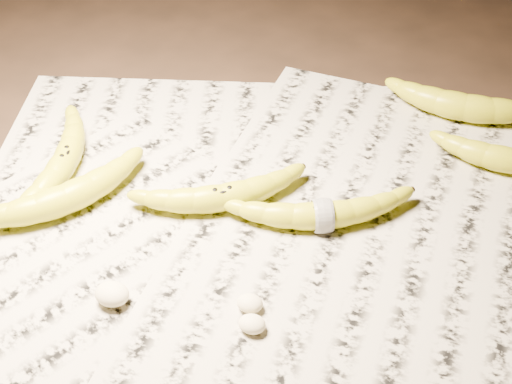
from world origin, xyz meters
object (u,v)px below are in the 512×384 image
(banana_left_a, at_px, (64,159))
(banana_upper_b, at_px, (465,105))
(banana_taped, at_px, (323,213))
(banana_center, at_px, (222,195))
(banana_left_b, at_px, (65,196))

(banana_left_a, relative_size, banana_upper_b, 1.00)
(banana_taped, bearing_deg, banana_left_a, 156.82)
(banana_taped, bearing_deg, banana_center, 159.51)
(banana_center, bearing_deg, banana_left_b, 167.41)
(banana_taped, bearing_deg, banana_left_b, 169.12)
(banana_left_a, height_order, banana_left_b, banana_left_b)
(banana_center, bearing_deg, banana_taped, -28.45)
(banana_left_b, height_order, banana_center, banana_left_b)
(banana_left_a, bearing_deg, banana_upper_b, -69.25)
(banana_center, bearing_deg, banana_upper_b, 15.21)
(banana_center, xyz_separation_m, banana_taped, (0.12, 0.01, -0.00))
(banana_left_a, relative_size, banana_taped, 0.97)
(banana_left_b, bearing_deg, banana_taped, -38.74)
(banana_left_b, distance_m, banana_center, 0.19)
(banana_left_a, xyz_separation_m, banana_upper_b, (0.48, 0.27, 0.00))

